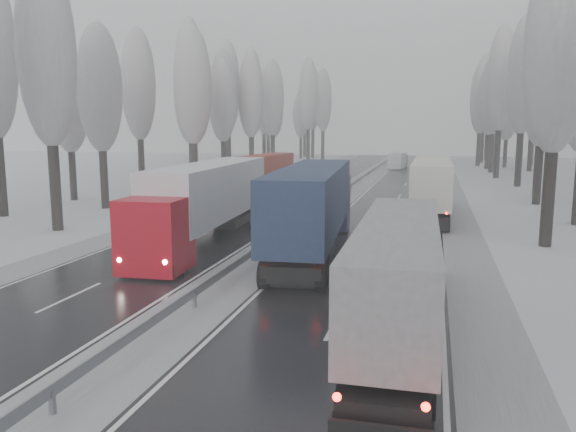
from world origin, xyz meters
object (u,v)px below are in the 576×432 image
at_px(truck_grey_tarp, 399,263).
at_px(box_truck_distant, 398,161).
at_px(truck_blue_box, 315,202).
at_px(truck_cream_box, 431,183).
at_px(truck_red_white, 205,198).
at_px(truck_red_red, 259,172).

height_order(truck_grey_tarp, box_truck_distant, truck_grey_tarp).
height_order(truck_blue_box, truck_cream_box, truck_blue_box).
xyz_separation_m(truck_red_white, truck_red_red, (-4.12, 23.13, -0.37)).
height_order(box_truck_distant, truck_red_white, truck_red_white).
bearing_deg(truck_cream_box, truck_blue_box, -112.15).
bearing_deg(box_truck_distant, truck_cream_box, -77.83).
distance_m(truck_blue_box, truck_red_white, 6.40).
bearing_deg(truck_cream_box, box_truck_distant, 96.42).
height_order(box_truck_distant, truck_red_red, truck_red_red).
relative_size(truck_grey_tarp, box_truck_distant, 2.07).
relative_size(truck_cream_box, box_truck_distant, 2.33).
relative_size(truck_blue_box, truck_red_red, 1.18).
distance_m(truck_blue_box, box_truck_distant, 63.10).
xyz_separation_m(truck_grey_tarp, truck_red_white, (-11.40, 10.96, 0.46)).
xyz_separation_m(truck_blue_box, truck_cream_box, (5.89, 14.45, -0.21)).
height_order(truck_blue_box, box_truck_distant, truck_blue_box).
xyz_separation_m(truck_grey_tarp, truck_cream_box, (0.87, 24.91, 0.28)).
xyz_separation_m(truck_cream_box, truck_red_red, (-16.39, 9.17, -0.20)).
xyz_separation_m(truck_blue_box, truck_red_red, (-10.50, 23.62, -0.41)).
xyz_separation_m(truck_cream_box, truck_red_white, (-12.27, -13.95, 0.18)).
bearing_deg(truck_grey_tarp, box_truck_distant, 92.64).
xyz_separation_m(truck_grey_tarp, truck_red_red, (-15.52, 34.08, 0.09)).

